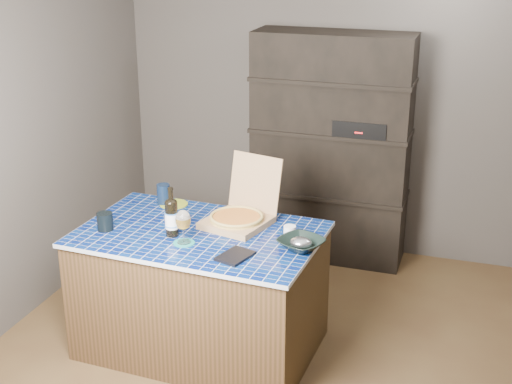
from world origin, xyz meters
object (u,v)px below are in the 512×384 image
(pizza_box, at_px, (239,216))
(wine_glass, at_px, (183,221))
(bowl, at_px, (301,244))
(kitchen_island, at_px, (201,290))
(mead_bottle, at_px, (172,217))
(dvd_case, at_px, (235,256))

(pizza_box, relative_size, wine_glass, 2.52)
(bowl, bearing_deg, pizza_box, 153.85)
(kitchen_island, bearing_deg, bowl, -0.21)
(pizza_box, bearing_deg, wine_glass, -105.76)
(mead_bottle, xyz_separation_m, wine_glass, (0.11, -0.08, 0.02))
(wine_glass, height_order, dvd_case, wine_glass)
(kitchen_island, distance_m, pizza_box, 0.53)
(mead_bottle, height_order, dvd_case, mead_bottle)
(pizza_box, height_order, wine_glass, pizza_box)
(pizza_box, bearing_deg, mead_bottle, -124.48)
(kitchen_island, relative_size, wine_glass, 7.36)
(pizza_box, height_order, bowl, pizza_box)
(mead_bottle, relative_size, wine_glass, 1.51)
(pizza_box, relative_size, mead_bottle, 1.67)
(wine_glass, bearing_deg, dvd_case, -13.24)
(kitchen_island, relative_size, dvd_case, 7.16)
(wine_glass, xyz_separation_m, bowl, (0.67, 0.14, -0.11))
(pizza_box, bearing_deg, dvd_case, -58.93)
(wine_glass, distance_m, dvd_case, 0.38)
(mead_bottle, relative_size, dvd_case, 1.47)
(pizza_box, distance_m, mead_bottle, 0.43)
(wine_glass, xyz_separation_m, dvd_case, (0.35, -0.08, -0.13))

